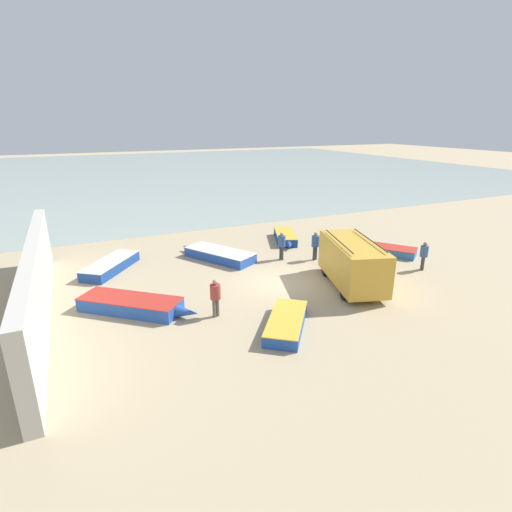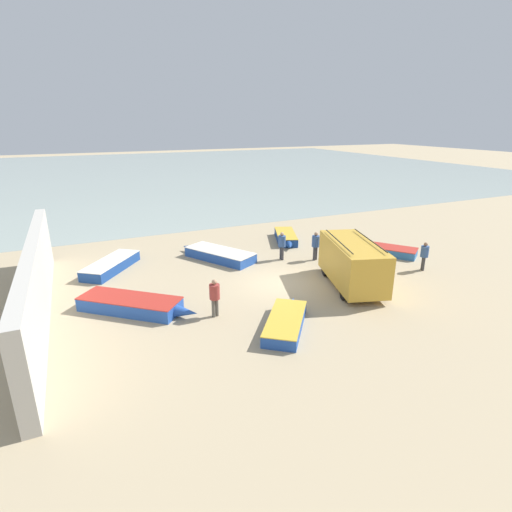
# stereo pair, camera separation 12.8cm
# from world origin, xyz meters

# --- Properties ---
(ground_plane) EXTENTS (200.00, 200.00, 0.00)m
(ground_plane) POSITION_xyz_m (0.00, 0.00, 0.00)
(ground_plane) COLOR tan
(sea_water) EXTENTS (120.00, 80.00, 0.01)m
(sea_water) POSITION_xyz_m (0.00, 52.00, 0.00)
(sea_water) COLOR #99A89E
(sea_water) RESTS_ON ground_plane
(harbor_wall) EXTENTS (0.50, 15.41, 3.22)m
(harbor_wall) POSITION_xyz_m (-11.05, 1.00, 1.61)
(harbor_wall) COLOR #BCB7AD
(harbor_wall) RESTS_ON ground_plane
(parked_van) EXTENTS (3.49, 5.49, 2.46)m
(parked_van) POSITION_xyz_m (3.12, -1.74, 1.27)
(parked_van) COLOR gold
(parked_van) RESTS_ON ground_plane
(fishing_rowboat_0) EXTENTS (4.86, 4.36, 0.62)m
(fishing_rowboat_0) POSITION_xyz_m (-7.41, -0.07, 0.31)
(fishing_rowboat_0) COLOR #234CA3
(fishing_rowboat_0) RESTS_ON ground_plane
(fishing_rowboat_1) EXTENTS (3.61, 5.20, 0.60)m
(fishing_rowboat_1) POSITION_xyz_m (-1.65, 5.04, 0.30)
(fishing_rowboat_1) COLOR #234CA3
(fishing_rowboat_1) RESTS_ON ground_plane
(fishing_rowboat_2) EXTENTS (2.49, 4.25, 0.57)m
(fishing_rowboat_2) POSITION_xyz_m (3.94, 6.63, 0.29)
(fishing_rowboat_2) COLOR navy
(fishing_rowboat_2) RESTS_ON ground_plane
(fishing_rowboat_3) EXTENTS (3.27, 3.88, 0.51)m
(fishing_rowboat_3) POSITION_xyz_m (-1.99, -4.18, 0.25)
(fishing_rowboat_3) COLOR #234CA3
(fishing_rowboat_3) RESTS_ON ground_plane
(fishing_rowboat_4) EXTENTS (4.07, 5.05, 0.50)m
(fishing_rowboat_4) POSITION_xyz_m (7.98, 2.02, 0.25)
(fishing_rowboat_4) COLOR #2D66AD
(fishing_rowboat_4) RESTS_ON ground_plane
(fishing_rowboat_5) EXTENTS (3.78, 4.53, 0.59)m
(fishing_rowboat_5) POSITION_xyz_m (-7.69, 5.86, 0.30)
(fishing_rowboat_5) COLOR navy
(fishing_rowboat_5) RESTS_ON ground_plane
(fisherman_0) EXTENTS (0.45, 0.45, 1.73)m
(fisherman_0) POSITION_xyz_m (1.83, 3.32, 1.03)
(fisherman_0) COLOR #38383D
(fisherman_0) RESTS_ON ground_plane
(fisherman_1) EXTENTS (0.45, 0.45, 1.71)m
(fisherman_1) POSITION_xyz_m (-4.30, -2.07, 1.02)
(fisherman_1) COLOR #5B564C
(fisherman_1) RESTS_ON ground_plane
(fisherman_2) EXTENTS (0.43, 0.43, 1.64)m
(fisherman_2) POSITION_xyz_m (8.22, -1.62, 0.98)
(fisherman_2) COLOR #38383D
(fisherman_2) RESTS_ON ground_plane
(fisherman_3) EXTENTS (0.46, 0.46, 1.75)m
(fisherman_3) POSITION_xyz_m (3.64, 2.42, 1.04)
(fisherman_3) COLOR #38383D
(fisherman_3) RESTS_ON ground_plane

